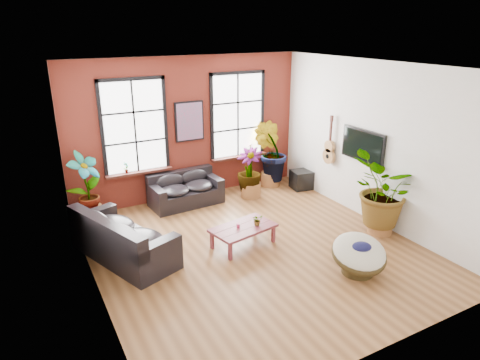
% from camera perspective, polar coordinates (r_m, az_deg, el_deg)
% --- Properties ---
extents(room, '(6.04, 6.54, 3.54)m').
position_cam_1_polar(room, '(8.01, 1.55, 2.36)').
color(room, brown).
rests_on(room, ground).
extents(sofa_back, '(1.77, 0.94, 0.79)m').
position_cam_1_polar(sofa_back, '(10.57, -7.34, -1.32)').
color(sofa_back, black).
rests_on(sofa_back, ground).
extents(sofa_left, '(1.67, 2.45, 0.89)m').
position_cam_1_polar(sofa_left, '(8.36, -15.59, -7.60)').
color(sofa_left, black).
rests_on(sofa_left, ground).
extents(coffee_table, '(1.38, 0.95, 0.49)m').
position_cam_1_polar(coffee_table, '(8.54, 0.41, -6.53)').
color(coffee_table, maroon).
rests_on(coffee_table, ground).
extents(papasan_chair, '(1.22, 1.22, 0.73)m').
position_cam_1_polar(papasan_chair, '(7.91, 15.59, -9.52)').
color(papasan_chair, '#382C14').
rests_on(papasan_chair, ground).
extents(poster, '(0.74, 0.06, 0.98)m').
position_cam_1_polar(poster, '(10.61, -6.75, 7.77)').
color(poster, black).
rests_on(poster, room).
extents(tv_wall_unit, '(0.13, 1.86, 1.20)m').
position_cam_1_polar(tv_wall_unit, '(10.12, 14.79, 4.27)').
color(tv_wall_unit, black).
rests_on(tv_wall_unit, room).
extents(media_box, '(0.66, 0.58, 0.49)m').
position_cam_1_polar(media_box, '(11.64, 8.37, 0.08)').
color(media_box, black).
rests_on(media_box, ground).
extents(pot_back_left, '(0.64, 0.64, 0.37)m').
position_cam_1_polar(pot_back_left, '(10.18, -19.27, -4.24)').
color(pot_back_left, '#925B30').
rests_on(pot_back_left, ground).
extents(pot_back_right, '(0.53, 0.53, 0.38)m').
position_cam_1_polar(pot_back_right, '(11.77, 4.08, 0.17)').
color(pot_back_right, '#925B30').
rests_on(pot_back_right, ground).
extents(pot_right_wall, '(0.55, 0.55, 0.38)m').
position_cam_1_polar(pot_right_wall, '(9.59, 18.19, -5.64)').
color(pot_right_wall, '#925B30').
rests_on(pot_right_wall, ground).
extents(pot_mid, '(0.54, 0.54, 0.37)m').
position_cam_1_polar(pot_mid, '(10.98, 1.44, -1.29)').
color(pot_mid, '#925B30').
rests_on(pot_mid, ground).
extents(floor_plant_back_left, '(0.95, 0.88, 1.49)m').
position_cam_1_polar(floor_plant_back_left, '(9.90, -19.80, -0.56)').
color(floor_plant_back_left, '#175622').
rests_on(floor_plant_back_left, ground).
extents(floor_plant_back_right, '(1.13, 1.12, 1.61)m').
position_cam_1_polar(floor_plant_back_right, '(11.54, 4.07, 3.76)').
color(floor_plant_back_right, '#175622').
rests_on(floor_plant_back_right, ground).
extents(floor_plant_right_wall, '(1.87, 1.80, 1.59)m').
position_cam_1_polar(floor_plant_right_wall, '(9.26, 18.64, -1.44)').
color(floor_plant_right_wall, '#175622').
rests_on(floor_plant_right_wall, ground).
extents(floor_plant_mid, '(0.89, 0.89, 1.13)m').
position_cam_1_polar(floor_plant_mid, '(10.82, 1.26, 1.31)').
color(floor_plant_mid, '#175622').
rests_on(floor_plant_mid, ground).
extents(table_plant, '(0.20, 0.18, 0.22)m').
position_cam_1_polar(table_plant, '(8.55, 2.33, -5.34)').
color(table_plant, '#175622').
rests_on(table_plant, coffee_table).
extents(sill_plant_left, '(0.17, 0.17, 0.27)m').
position_cam_1_polar(sill_plant_left, '(10.32, -14.94, 1.61)').
color(sill_plant_left, '#175622').
rests_on(sill_plant_left, room).
extents(sill_plant_right, '(0.19, 0.19, 0.27)m').
position_cam_1_polar(sill_plant_right, '(11.50, 1.41, 4.18)').
color(sill_plant_right, '#175622').
rests_on(sill_plant_right, room).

